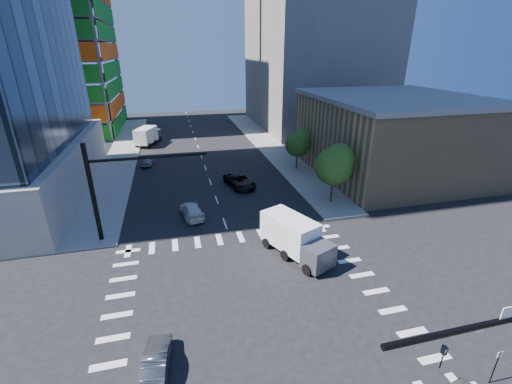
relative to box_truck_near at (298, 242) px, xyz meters
name	(u,v)px	position (x,y,z in m)	size (l,w,h in m)	color
ground	(253,303)	(-4.99, -4.69, -1.44)	(160.00, 160.00, 0.00)	black
road_markings	(253,303)	(-4.99, -4.69, -1.43)	(20.00, 20.00, 0.01)	silver
sidewalk_ne	(268,145)	(7.51, 35.31, -1.36)	(5.00, 60.00, 0.15)	gray
sidewalk_nw	(123,154)	(-17.49, 35.31, -1.36)	(5.00, 60.00, 0.15)	gray
commercial_building	(392,135)	(20.01, 17.31, 3.88)	(20.50, 22.50, 10.60)	tan
bg_building_ne	(315,60)	(22.01, 50.31, 12.56)	(24.00, 30.00, 28.00)	slate
signal_mast_nw	(109,183)	(-14.99, 6.81, 4.06)	(10.20, 0.40, 9.00)	black
tree_south	(336,164)	(7.64, 9.21, 3.25)	(4.16, 4.16, 6.82)	#382316
tree_north	(299,143)	(7.94, 21.21, 2.55)	(3.54, 3.52, 5.78)	#382316
no_parking_sign	(496,364)	(5.71, -13.69, -0.05)	(0.30, 0.06, 2.20)	black
car_nb_far	(240,181)	(-1.55, 16.74, -0.66)	(2.59, 5.61, 1.56)	black
car_sb_near	(192,211)	(-8.07, 9.69, -0.75)	(1.92, 4.71, 1.37)	silver
car_sb_mid	(148,161)	(-13.23, 28.61, -0.77)	(1.58, 3.93, 1.34)	gray
car_sb_cross	(156,360)	(-11.32, -8.55, -0.81)	(1.33, 3.81, 1.26)	#4E4E53
box_truck_near	(298,242)	(0.00, 0.00, 0.00)	(4.86, 6.72, 3.24)	black
box_truck_far	(149,137)	(-13.49, 41.19, -0.01)	(4.67, 6.66, 3.21)	black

